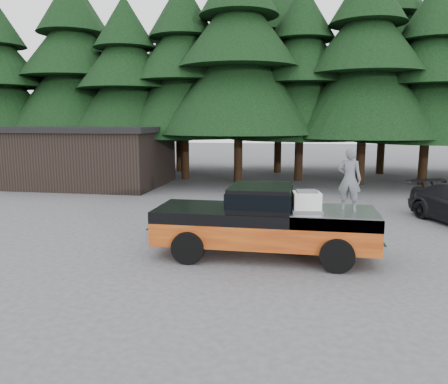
% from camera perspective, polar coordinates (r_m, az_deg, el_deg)
% --- Properties ---
extents(ground, '(120.00, 120.00, 0.00)m').
position_cam_1_polar(ground, '(11.79, -3.70, -8.61)').
color(ground, '#48484A').
rests_on(ground, ground).
extents(pickup_truck, '(6.00, 2.04, 1.33)m').
position_cam_1_polar(pickup_truck, '(11.83, 5.24, -5.22)').
color(pickup_truck, '#CC6219').
rests_on(pickup_truck, ground).
extents(truck_cab, '(1.66, 1.90, 0.59)m').
position_cam_1_polar(truck_cab, '(11.63, 4.82, -0.62)').
color(truck_cab, black).
rests_on(truck_cab, pickup_truck).
extents(air_compressor, '(0.76, 0.66, 0.47)m').
position_cam_1_polar(air_compressor, '(11.35, 10.74, -1.30)').
color(air_compressor, silver).
rests_on(air_compressor, pickup_truck).
extents(man_on_bed, '(0.67, 0.53, 1.63)m').
position_cam_1_polar(man_on_bed, '(11.59, 16.07, 1.60)').
color(man_on_bed, '#5A5F62').
rests_on(man_on_bed, pickup_truck).
extents(utility_building, '(8.40, 6.40, 3.30)m').
position_cam_1_polar(utility_building, '(25.78, -16.92, 4.57)').
color(utility_building, black).
rests_on(utility_building, ground).
extents(treeline, '(60.15, 16.05, 17.50)m').
position_cam_1_polar(treeline, '(28.47, 5.74, 17.56)').
color(treeline, black).
rests_on(treeline, ground).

